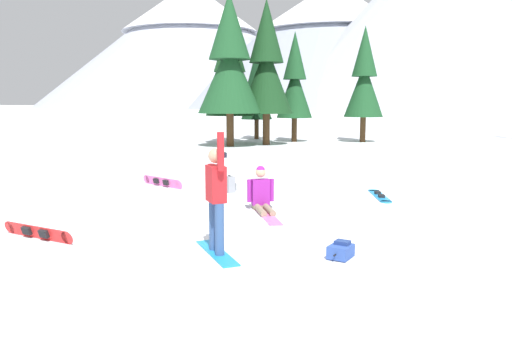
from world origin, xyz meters
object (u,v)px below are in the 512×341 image
object	(u,v)px
pine_tree_leaning	(266,66)
backpack_grey	(230,184)
pine_tree_young	(364,79)
loose_snowboard_far_spare	(162,182)
pine_tree_broad	(257,90)
pine_tree_tall	(230,63)
loose_snowboard_near_right	(379,196)
pine_tree_twin	(230,75)
pine_tree_short	(295,82)
snowboarder_foreground	(216,197)
backpack_blue	(341,251)
snowboarder_midground	(262,195)
loose_snowboard_near_left	(37,232)

from	to	relation	value
pine_tree_leaning	backpack_grey	bearing A→B (deg)	-79.28
pine_tree_young	loose_snowboard_far_spare	bearing A→B (deg)	-103.93
pine_tree_young	pine_tree_broad	world-z (taller)	pine_tree_young
pine_tree_leaning	pine_tree_tall	xyz separation A→B (m)	(-1.70, -1.50, 0.10)
loose_snowboard_far_spare	pine_tree_tall	xyz separation A→B (m)	(-2.37, 13.40, 4.46)
loose_snowboard_near_right	pine_tree_twin	distance (m)	18.78
loose_snowboard_far_spare	backpack_grey	world-z (taller)	backpack_grey
backpack_grey	pine_tree_broad	distance (m)	20.55
pine_tree_leaning	pine_tree_tall	size ratio (longest dim) A/B	0.98
pine_tree_short	pine_tree_twin	xyz separation A→B (m)	(-3.63, -1.84, 0.40)
pine_tree_tall	snowboarder_foreground	bearing A→B (deg)	-72.13
backpack_blue	pine_tree_twin	world-z (taller)	pine_tree_twin
pine_tree_twin	pine_tree_young	bearing A→B (deg)	19.26
pine_tree_young	pine_tree_twin	bearing A→B (deg)	-160.74
pine_tree_broad	pine_tree_tall	distance (m)	6.15
backpack_blue	pine_tree_short	distance (m)	24.00
snowboarder_midground	pine_tree_short	size ratio (longest dim) A/B	0.26
pine_tree_tall	pine_tree_twin	distance (m)	2.63
snowboarder_foreground	pine_tree_young	distance (m)	24.51
pine_tree_leaning	loose_snowboard_far_spare	bearing A→B (deg)	-87.45
pine_tree_short	loose_snowboard_near_right	bearing A→B (deg)	-71.83
backpack_blue	pine_tree_leaning	bearing A→B (deg)	107.58
snowboarder_midground	backpack_grey	distance (m)	2.49
loose_snowboard_near_left	pine_tree_young	size ratio (longest dim) A/B	0.25
snowboarder_foreground	snowboarder_midground	world-z (taller)	snowboarder_foreground
loose_snowboard_near_left	pine_tree_tall	world-z (taller)	pine_tree_tall
snowboarder_foreground	pine_tree_short	xyz separation A→B (m)	(-3.37, 23.43, 2.76)
loose_snowboard_far_spare	pine_tree_twin	xyz separation A→B (m)	(-3.19, 15.84, 3.96)
loose_snowboard_near_right	backpack_grey	size ratio (longest dim) A/B	4.06
loose_snowboard_near_right	pine_tree_young	distance (m)	18.92
loose_snowboard_far_spare	pine_tree_broad	distance (m)	19.81
pine_tree_leaning	pine_tree_tall	world-z (taller)	pine_tree_tall
backpack_grey	loose_snowboard_far_spare	bearing A→B (deg)	170.80
pine_tree_twin	backpack_blue	bearing A→B (deg)	-67.15
loose_snowboard_near_right	loose_snowboard_near_left	bearing A→B (deg)	-134.48
snowboarder_midground	backpack_blue	size ratio (longest dim) A/B	3.21
pine_tree_broad	pine_tree_leaning	bearing A→B (deg)	-67.88
backpack_blue	pine_tree_broad	world-z (taller)	pine_tree_broad
loose_snowboard_far_spare	backpack_blue	size ratio (longest dim) A/B	3.01
backpack_grey	pine_tree_twin	size ratio (longest dim) A/B	0.06
backpack_blue	pine_tree_tall	size ratio (longest dim) A/B	0.07
loose_snowboard_near_left	loose_snowboard_near_right	bearing A→B (deg)	45.52
backpack_blue	snowboarder_midground	bearing A→B (deg)	124.52
snowboarder_midground	pine_tree_leaning	size ratio (longest dim) A/B	0.21
backpack_blue	pine_tree_young	world-z (taller)	pine_tree_young
pine_tree_tall	pine_tree_broad	bearing A→B (deg)	91.18
pine_tree_young	pine_tree_leaning	distance (m)	6.45
pine_tree_leaning	pine_tree_broad	bearing A→B (deg)	112.12
pine_tree_tall	pine_tree_short	bearing A→B (deg)	56.74
snowboarder_midground	pine_tree_leaning	world-z (taller)	pine_tree_leaning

